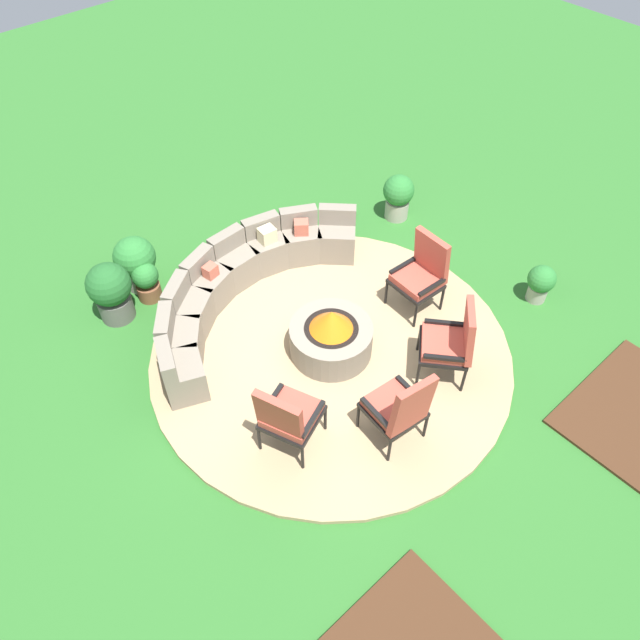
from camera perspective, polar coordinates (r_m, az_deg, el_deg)
ground_plane at (r=7.69m, az=1.00°, el=-3.08°), size 24.00×24.00×0.00m
patio_circle at (r=7.67m, az=1.00°, el=-2.94°), size 4.45×4.45×0.06m
mulch_bed_right at (r=8.01m, az=27.05°, el=-7.49°), size 1.80×1.25×0.04m
fire_pit at (r=7.44m, az=1.03°, el=-1.50°), size 1.01×1.01×0.69m
curved_stone_bench at (r=8.09m, az=-7.30°, el=3.42°), size 3.56×1.66×0.73m
lounge_chair_front_left at (r=6.40m, az=-3.05°, el=-8.83°), size 0.77×0.74×1.10m
lounge_chair_front_right at (r=6.51m, az=7.42°, el=-8.01°), size 0.61×0.62×1.09m
lounge_chair_back_left at (r=7.19m, az=12.17°, el=-1.85°), size 0.81×0.83×1.06m
lounge_chair_back_right at (r=7.90m, az=9.42°, el=4.42°), size 0.58×0.60×1.08m
potted_plant_0 at (r=8.22m, az=-18.78°, el=2.60°), size 0.56×0.56×0.85m
potted_plant_1 at (r=9.50m, az=7.23°, el=11.36°), size 0.47×0.47×0.72m
potted_plant_2 at (r=8.46m, az=-15.73°, el=3.51°), size 0.35×0.35×0.57m
potted_plant_3 at (r=8.56m, az=-16.66°, el=5.24°), size 0.56×0.56×0.80m
potted_plant_4 at (r=8.62m, az=19.71°, el=3.31°), size 0.37×0.37×0.55m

